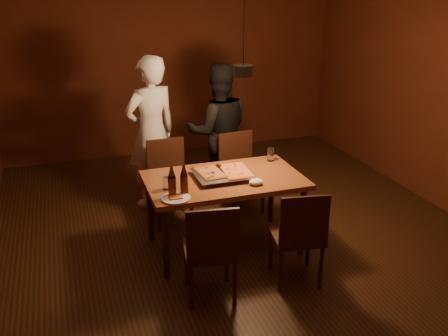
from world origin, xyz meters
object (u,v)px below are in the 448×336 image
object	(u,v)px
chair_near_right	(300,230)
pizza_tray	(223,175)
dining_table	(224,185)
beer_bottle_a	(172,182)
chair_far_left	(168,172)
plate_slice	(176,198)
diner_dark	(218,132)
chair_far_right	(239,164)
pendant_lamp	(243,70)
chair_near_left	(211,244)
diner_white	(151,133)
beer_bottle_b	(184,180)

from	to	relation	value
chair_near_right	pizza_tray	size ratio (longest dim) A/B	0.88
dining_table	beer_bottle_a	size ratio (longest dim) A/B	5.50
beer_bottle_a	pizza_tray	bearing A→B (deg)	26.25
chair_far_left	plate_slice	xyz separation A→B (m)	(-0.19, -1.17, 0.22)
beer_bottle_a	diner_dark	distance (m)	1.77
chair_far_right	beer_bottle_a	world-z (taller)	beer_bottle_a
chair_far_right	plate_slice	size ratio (longest dim) A/B	1.89
chair_far_left	pizza_tray	xyz separation A→B (m)	(0.36, -0.82, 0.24)
pizza_tray	pendant_lamp	bearing A→B (deg)	18.87
chair_far_left	chair_near_right	xyz separation A→B (m)	(0.77, -1.66, 0.00)
pendant_lamp	dining_table	bearing A→B (deg)	-159.09
chair_far_left	chair_near_right	distance (m)	1.83
dining_table	chair_near_left	xyz separation A→B (m)	(-0.39, -0.82, -0.14)
chair_far_left	pendant_lamp	size ratio (longest dim) A/B	0.44
chair_far_left	plate_slice	world-z (taller)	chair_far_left
chair_far_left	diner_dark	xyz separation A→B (m)	(0.72, 0.41, 0.28)
chair_near_right	chair_far_left	bearing A→B (deg)	124.57
chair_far_right	diner_dark	xyz separation A→B (m)	(-0.11, 0.43, 0.28)
chair_far_right	pendant_lamp	world-z (taller)	pendant_lamp
plate_slice	diner_white	bearing A→B (deg)	86.46
chair_near_left	beer_bottle_a	xyz separation A→B (m)	(-0.18, 0.56, 0.35)
chair_near_left	diner_dark	xyz separation A→B (m)	(0.74, 2.07, 0.28)
plate_slice	pendant_lamp	distance (m)	1.33
beer_bottle_a	plate_slice	distance (m)	0.15
dining_table	plate_slice	xyz separation A→B (m)	(-0.56, -0.34, 0.08)
diner_white	pendant_lamp	bearing A→B (deg)	100.39
chair_near_left	pendant_lamp	size ratio (longest dim) A/B	0.44
chair_far_right	diner_dark	distance (m)	0.52
chair_far_right	chair_far_left	bearing A→B (deg)	-6.19
chair_far_right	diner_white	distance (m)	1.07
dining_table	pendant_lamp	distance (m)	1.11
chair_far_left	diner_dark	world-z (taller)	diner_dark
dining_table	plate_slice	size ratio (longest dim) A/B	5.86
beer_bottle_a	beer_bottle_b	xyz separation A→B (m)	(0.11, 0.01, -0.00)
chair_far_left	beer_bottle_a	bearing A→B (deg)	79.09
chair_near_right	plate_slice	world-z (taller)	chair_near_right
chair_far_right	chair_near_right	size ratio (longest dim) A/B	1.00
diner_white	diner_dark	distance (m)	0.81
dining_table	diner_dark	size ratio (longest dim) A/B	0.92
chair_near_left	diner_white	xyz separation A→B (m)	(-0.07, 2.07, 0.35)
chair_near_right	diner_white	world-z (taller)	diner_white
chair_near_right	plate_slice	distance (m)	1.10
chair_near_right	beer_bottle_a	distance (m)	1.18
beer_bottle_a	pendant_lamp	size ratio (longest dim) A/B	0.25
plate_slice	diner_dark	distance (m)	1.83
plate_slice	dining_table	bearing A→B (deg)	31.16
pendant_lamp	diner_dark	bearing A→B (deg)	83.38
dining_table	chair_near_right	world-z (taller)	chair_near_right
dining_table	beer_bottle_b	bearing A→B (deg)	-151.32
chair_far_left	diner_white	distance (m)	0.55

